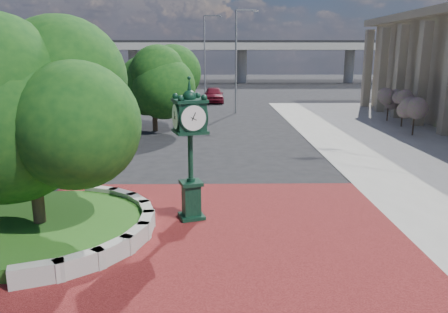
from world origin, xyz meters
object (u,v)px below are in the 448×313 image
post_clock (190,144)px  street_lamp_far (206,50)px  street_lamp_near (238,54)px  parked_car (214,95)px

post_clock → street_lamp_far: bearing=90.6°
street_lamp_near → street_lamp_far: street_lamp_far is taller
street_lamp_far → post_clock: bearing=-89.4°
post_clock → street_lamp_near: street_lamp_near is taller
post_clock → street_lamp_far: (-0.42, 41.80, 3.25)m
parked_car → street_lamp_near: bearing=-78.5°
street_lamp_near → parked_car: bearing=104.4°
post_clock → parked_car: (0.51, 35.04, -1.67)m
parked_car → street_lamp_near: street_lamp_near is taller
parked_car → street_lamp_far: bearing=94.9°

